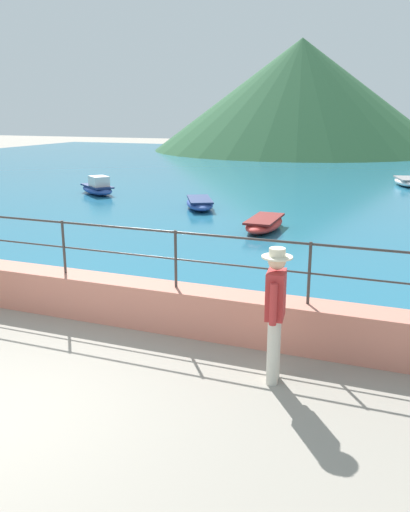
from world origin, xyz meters
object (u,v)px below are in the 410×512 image
object	(u,v)px
boat_0	(406,181)
boat_2	(264,223)
person_walking	(275,309)
boat_1	(98,188)
boat_4	(200,203)

from	to	relation	value
boat_0	boat_2	world-z (taller)	same
person_walking	boat_0	world-z (taller)	person_walking
boat_0	person_walking	bearing A→B (deg)	-93.25
boat_1	person_walking	bearing A→B (deg)	-49.93
boat_1	boat_0	bearing A→B (deg)	32.30
person_walking	boat_1	bearing A→B (deg)	130.07
boat_2	boat_0	bearing A→B (deg)	73.03
person_walking	boat_2	bearing A→B (deg)	105.97
boat_4	boat_2	bearing A→B (deg)	-40.51
boat_0	boat_1	bearing A→B (deg)	-147.70
person_walking	boat_0	xyz separation A→B (m)	(1.13, 20.00, -0.72)
person_walking	boat_4	bearing A→B (deg)	116.30
person_walking	boat_1	distance (m)	16.46
boat_2	boat_4	bearing A→B (deg)	139.49
person_walking	boat_4	xyz separation A→B (m)	(-5.43, 10.99, -0.72)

